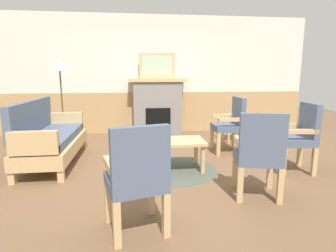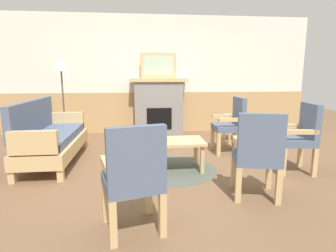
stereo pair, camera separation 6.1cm
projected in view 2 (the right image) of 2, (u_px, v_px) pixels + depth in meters
ground_plane at (170, 166)px, 4.21m from camera, size 14.00×14.00×0.00m
wall_back at (158, 77)px, 6.50m from camera, size 7.20×0.14×2.70m
fireplace at (159, 106)px, 6.38m from camera, size 1.30×0.44×1.28m
framed_picture at (158, 66)px, 6.21m from camera, size 0.80×0.04×0.56m
couch at (51, 138)px, 4.30m from camera, size 0.70×1.80×0.98m
coffee_table at (171, 144)px, 3.97m from camera, size 0.96×0.56×0.44m
round_rug at (170, 169)px, 4.04m from camera, size 1.34×1.34×0.01m
book_on_table at (161, 139)px, 3.96m from camera, size 0.17×0.14×0.03m
footstool at (147, 131)px, 5.34m from camera, size 0.40×0.40×0.36m
armchair_near_fireplace at (232, 122)px, 4.84m from camera, size 0.49×0.49×0.98m
armchair_by_window_left at (300, 135)px, 3.87m from camera, size 0.54×0.54×0.98m
armchair_front_left at (258, 152)px, 3.02m from camera, size 0.57×0.57×0.98m
armchair_front_center at (134, 175)px, 2.33m from camera, size 0.58×0.58×0.98m
side_table at (236, 121)px, 5.63m from camera, size 0.44×0.44×0.55m
floor_lamp_by_couch at (61, 70)px, 5.40m from camera, size 0.36×0.36×1.68m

